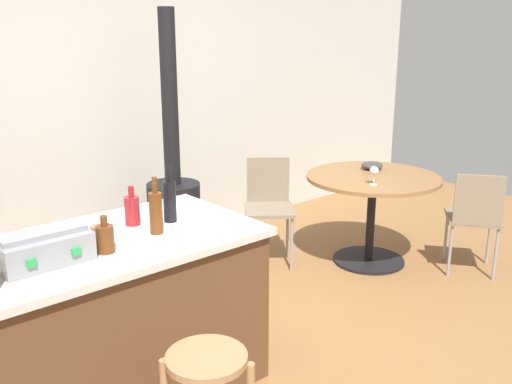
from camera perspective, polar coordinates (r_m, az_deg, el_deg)
ground_plane at (r=3.55m, az=4.51°, el=-16.44°), size 8.80×8.80×0.00m
back_wall at (r=4.95m, az=-14.99°, el=9.02°), size 8.00×0.10×2.70m
kitchen_island at (r=3.11m, az=-14.00°, el=-12.32°), size 1.50×0.86×0.90m
dining_table at (r=4.78m, az=11.59°, el=-0.41°), size 1.09×1.09×0.75m
folding_chair_near at (r=4.80m, az=21.12°, el=-2.13°), size 0.56×0.56×0.85m
folding_chair_far at (r=4.73m, az=1.31°, el=-1.00°), size 0.56×0.56×0.87m
wood_stove at (r=4.77m, az=-8.24°, el=-1.21°), size 0.44×0.45×2.07m
toolbox at (r=2.70m, az=-20.61°, el=-5.26°), size 0.39×0.25×0.15m
bottle_0 at (r=2.74m, az=-14.93°, el=-4.51°), size 0.08×0.08×0.18m
bottle_1 at (r=3.09m, az=-8.68°, el=-0.80°), size 0.07×0.07×0.31m
bottle_3 at (r=2.92m, az=-10.03°, el=-1.97°), size 0.07×0.07×0.30m
bottle_4 at (r=3.09m, az=-12.34°, el=-1.76°), size 0.08×0.08×0.21m
cup_1 at (r=2.86m, az=-15.54°, el=-4.17°), size 0.11×0.07×0.09m
wine_glass at (r=4.44m, az=11.80°, el=2.05°), size 0.07×0.07×0.14m
serving_bowl at (r=4.95m, az=11.58°, el=2.64°), size 0.18×0.18×0.07m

